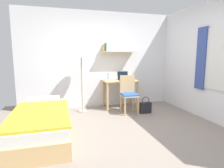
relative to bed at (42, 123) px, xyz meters
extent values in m
plane|color=gray|center=(1.46, -0.30, -0.24)|extent=(5.28, 5.28, 0.00)
cube|color=white|center=(1.46, 1.73, 1.06)|extent=(4.40, 0.05, 2.60)
cube|color=tan|center=(1.92, 1.59, 1.28)|extent=(0.94, 0.22, 0.02)
cube|color=gold|center=(1.52, 1.63, 1.39)|extent=(0.03, 0.13, 0.19)
cube|color=#3384C6|center=(1.57, 1.61, 1.40)|extent=(0.03, 0.16, 0.22)
cube|color=white|center=(3.49, -0.30, 1.06)|extent=(0.05, 4.40, 2.60)
cube|color=silver|center=(3.45, -0.34, 1.11)|extent=(0.02, 0.78, 1.28)
cube|color=white|center=(3.46, -0.34, 1.11)|extent=(0.01, 0.72, 1.22)
cube|color=#384C93|center=(3.42, 0.16, 1.11)|extent=(0.03, 0.28, 1.38)
cube|color=tan|center=(0.00, -0.01, -0.10)|extent=(0.91, 1.96, 0.28)
cube|color=silver|center=(0.00, -0.01, 0.12)|extent=(0.88, 1.90, 0.16)
cube|color=gold|center=(0.00, -0.13, 0.22)|extent=(0.93, 1.61, 0.04)
cube|color=white|center=(0.00, 0.76, 0.25)|extent=(0.64, 0.28, 0.10)
cube|color=tan|center=(1.92, 1.40, 0.51)|extent=(0.93, 0.58, 0.03)
cylinder|color=tan|center=(1.50, 1.16, 0.13)|extent=(0.06, 0.06, 0.73)
cylinder|color=tan|center=(2.33, 1.16, 0.13)|extent=(0.06, 0.06, 0.73)
cylinder|color=tan|center=(1.50, 1.64, 0.13)|extent=(0.06, 0.06, 0.73)
cylinder|color=tan|center=(2.33, 1.64, 0.13)|extent=(0.06, 0.06, 0.73)
cube|color=tan|center=(1.98, 0.83, 0.20)|extent=(0.43, 0.44, 0.03)
cube|color=blue|center=(1.98, 0.83, 0.23)|extent=(0.39, 0.40, 0.04)
cube|color=tan|center=(1.99, 1.02, 0.47)|extent=(0.39, 0.06, 0.44)
cylinder|color=tan|center=(1.80, 0.67, -0.02)|extent=(0.04, 0.04, 0.43)
cylinder|color=tan|center=(2.13, 0.65, -0.02)|extent=(0.04, 0.04, 0.43)
cylinder|color=tan|center=(1.82, 1.02, -0.02)|extent=(0.04, 0.04, 0.43)
cylinder|color=tan|center=(2.15, 1.00, -0.02)|extent=(0.04, 0.04, 0.43)
cylinder|color=#B2A893|center=(0.87, 1.30, -0.23)|extent=(0.24, 0.24, 0.02)
cylinder|color=#B2A893|center=(0.87, 1.30, 0.46)|extent=(0.03, 0.03, 1.36)
cone|color=silver|center=(0.87, 1.30, 1.25)|extent=(0.40, 0.40, 0.22)
cube|color=black|center=(2.01, 1.37, 0.53)|extent=(0.30, 0.23, 0.01)
cube|color=black|center=(2.01, 1.46, 0.64)|extent=(0.30, 0.06, 0.22)
cube|color=black|center=(2.01, 1.45, 0.64)|extent=(0.27, 0.05, 0.18)
cylinder|color=silver|center=(1.60, 1.40, 0.62)|extent=(0.07, 0.07, 0.20)
cube|color=#3384C6|center=(2.18, 1.43, 0.53)|extent=(0.21, 0.26, 0.02)
cube|color=#333338|center=(2.18, 1.44, 0.56)|extent=(0.15, 0.20, 0.03)
cube|color=#4CA856|center=(2.19, 1.43, 0.59)|extent=(0.18, 0.23, 0.03)
cube|color=#232328|center=(2.37, 0.73, -0.11)|extent=(0.28, 0.12, 0.27)
torus|color=#232328|center=(2.37, 0.73, 0.08)|extent=(0.19, 0.02, 0.19)
camera|label=1|loc=(0.34, -3.36, 1.18)|focal=29.87mm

